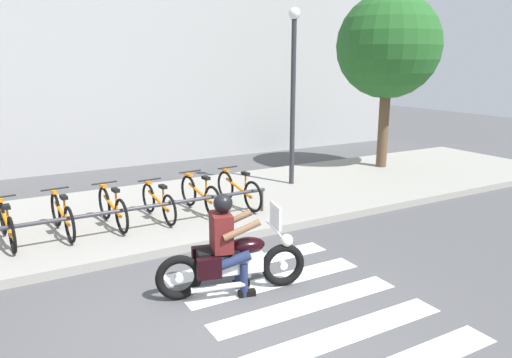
{
  "coord_description": "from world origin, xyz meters",
  "views": [
    {
      "loc": [
        -2.32,
        -4.73,
        3.15
      ],
      "look_at": [
        1.68,
        2.29,
        1.17
      ],
      "focal_mm": 33.89,
      "sensor_mm": 36.0,
      "label": 1
    }
  ],
  "objects_px": {
    "bicycle_6": "(200,195)",
    "bicycle_5": "(158,202)",
    "bicycle_2": "(7,224)",
    "motorcycle": "(233,262)",
    "bicycle_4": "(113,208)",
    "bicycle_3": "(62,215)",
    "street_lamp": "(293,83)",
    "bicycle_7": "(238,190)",
    "tree_near_rack": "(388,47)",
    "rider": "(227,237)",
    "bike_rack": "(94,216)"
  },
  "relations": [
    {
      "from": "bicycle_3",
      "to": "bike_rack",
      "type": "height_order",
      "value": "bicycle_3"
    },
    {
      "from": "rider",
      "to": "bicycle_3",
      "type": "height_order",
      "value": "rider"
    },
    {
      "from": "bicycle_2",
      "to": "bicycle_4",
      "type": "bearing_deg",
      "value": -0.04
    },
    {
      "from": "rider",
      "to": "bicycle_7",
      "type": "height_order",
      "value": "rider"
    },
    {
      "from": "bicycle_3",
      "to": "bicycle_6",
      "type": "bearing_deg",
      "value": -0.01
    },
    {
      "from": "bicycle_2",
      "to": "rider",
      "type": "bearing_deg",
      "value": -51.33
    },
    {
      "from": "bicycle_3",
      "to": "street_lamp",
      "type": "xyz_separation_m",
      "value": [
        5.57,
        1.06,
        2.14
      ]
    },
    {
      "from": "bicycle_2",
      "to": "motorcycle",
      "type": "bearing_deg",
      "value": -50.71
    },
    {
      "from": "bicycle_2",
      "to": "bicycle_3",
      "type": "distance_m",
      "value": 0.88
    },
    {
      "from": "bicycle_4",
      "to": "street_lamp",
      "type": "distance_m",
      "value": 5.26
    },
    {
      "from": "bicycle_4",
      "to": "rider",
      "type": "bearing_deg",
      "value": -75.97
    },
    {
      "from": "bicycle_4",
      "to": "bicycle_2",
      "type": "bearing_deg",
      "value": 179.96
    },
    {
      "from": "bicycle_7",
      "to": "tree_near_rack",
      "type": "xyz_separation_m",
      "value": [
        5.47,
        1.46,
        3.03
      ]
    },
    {
      "from": "motorcycle",
      "to": "tree_near_rack",
      "type": "distance_m",
      "value": 9.14
    },
    {
      "from": "bicycle_4",
      "to": "motorcycle",
      "type": "bearing_deg",
      "value": -74.81
    },
    {
      "from": "motorcycle",
      "to": "bicycle_4",
      "type": "bearing_deg",
      "value": 105.19
    },
    {
      "from": "bicycle_2",
      "to": "street_lamp",
      "type": "xyz_separation_m",
      "value": [
        6.44,
        1.06,
        2.15
      ]
    },
    {
      "from": "bicycle_5",
      "to": "rider",
      "type": "bearing_deg",
      "value": -91.45
    },
    {
      "from": "tree_near_rack",
      "to": "bicycle_6",
      "type": "bearing_deg",
      "value": -167.02
    },
    {
      "from": "tree_near_rack",
      "to": "rider",
      "type": "bearing_deg",
      "value": -147.54
    },
    {
      "from": "bicycle_2",
      "to": "bicycle_5",
      "type": "bearing_deg",
      "value": -0.0
    },
    {
      "from": "bicycle_4",
      "to": "bicycle_7",
      "type": "relative_size",
      "value": 0.94
    },
    {
      "from": "tree_near_rack",
      "to": "bike_rack",
      "type": "bearing_deg",
      "value": -166.72
    },
    {
      "from": "motorcycle",
      "to": "rider",
      "type": "height_order",
      "value": "rider"
    },
    {
      "from": "street_lamp",
      "to": "bicycle_4",
      "type": "bearing_deg",
      "value": -167.22
    },
    {
      "from": "bicycle_2",
      "to": "bicycle_7",
      "type": "relative_size",
      "value": 0.96
    },
    {
      "from": "rider",
      "to": "bike_rack",
      "type": "distance_m",
      "value": 2.92
    },
    {
      "from": "bicycle_7",
      "to": "bicycle_6",
      "type": "bearing_deg",
      "value": -179.98
    },
    {
      "from": "bicycle_4",
      "to": "bike_rack",
      "type": "relative_size",
      "value": 0.24
    },
    {
      "from": "bicycle_4",
      "to": "street_lamp",
      "type": "relative_size",
      "value": 0.37
    },
    {
      "from": "bicycle_2",
      "to": "bicycle_6",
      "type": "distance_m",
      "value": 3.51
    },
    {
      "from": "bicycle_5",
      "to": "tree_near_rack",
      "type": "bearing_deg",
      "value": 11.44
    },
    {
      "from": "motorcycle",
      "to": "tree_near_rack",
      "type": "bearing_deg",
      "value": 32.85
    },
    {
      "from": "bicycle_4",
      "to": "bicycle_7",
      "type": "distance_m",
      "value": 2.63
    },
    {
      "from": "bicycle_6",
      "to": "bike_rack",
      "type": "bearing_deg",
      "value": -165.83
    },
    {
      "from": "bicycle_2",
      "to": "bicycle_7",
      "type": "xyz_separation_m",
      "value": [
        4.39,
        -0.0,
        0.02
      ]
    },
    {
      "from": "motorcycle",
      "to": "bicycle_7",
      "type": "height_order",
      "value": "motorcycle"
    },
    {
      "from": "bicycle_3",
      "to": "bicycle_4",
      "type": "relative_size",
      "value": 1.02
    },
    {
      "from": "rider",
      "to": "bicycle_3",
      "type": "xyz_separation_m",
      "value": [
        -1.67,
        3.19,
        -0.32
      ]
    },
    {
      "from": "motorcycle",
      "to": "bicycle_2",
      "type": "xyz_separation_m",
      "value": [
        -2.63,
        3.21,
        0.03
      ]
    },
    {
      "from": "bicycle_6",
      "to": "bicycle_5",
      "type": "bearing_deg",
      "value": 179.93
    },
    {
      "from": "street_lamp",
      "to": "tree_near_rack",
      "type": "relative_size",
      "value": 0.87
    },
    {
      "from": "bicycle_3",
      "to": "street_lamp",
      "type": "distance_m",
      "value": 6.06
    },
    {
      "from": "motorcycle",
      "to": "bicycle_2",
      "type": "distance_m",
      "value": 4.15
    },
    {
      "from": "bicycle_2",
      "to": "bicycle_6",
      "type": "relative_size",
      "value": 0.98
    },
    {
      "from": "bicycle_5",
      "to": "bicycle_6",
      "type": "height_order",
      "value": "bicycle_6"
    },
    {
      "from": "bicycle_4",
      "to": "bike_rack",
      "type": "bearing_deg",
      "value": -128.35
    },
    {
      "from": "bicycle_4",
      "to": "bicycle_5",
      "type": "bearing_deg",
      "value": 0.07
    },
    {
      "from": "bicycle_3",
      "to": "bicycle_7",
      "type": "bearing_deg",
      "value": 0.0
    },
    {
      "from": "bicycle_2",
      "to": "bicycle_4",
      "type": "relative_size",
      "value": 1.03
    }
  ]
}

